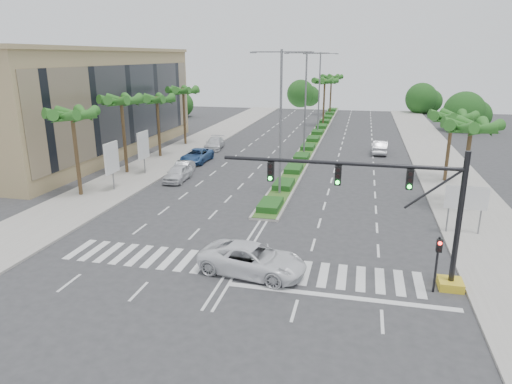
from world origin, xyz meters
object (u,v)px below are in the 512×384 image
car_right (380,147)px  car_parked_a (178,173)px  car_parked_b (183,168)px  car_crossing (253,259)px  car_parked_d (214,143)px  car_parked_c (197,156)px

car_right → car_parked_a: bearing=45.0°
car_parked_b → car_right: size_ratio=0.83×
car_parked_b → car_right: 24.80m
car_crossing → car_right: car_crossing is taller
car_parked_a → car_crossing: car_crossing is taller
car_parked_d → car_parked_b: bearing=-92.8°
car_parked_b → car_parked_d: car_parked_d is taller
car_crossing → car_parked_b: bearing=41.2°
car_parked_d → car_crossing: size_ratio=0.84×
car_parked_b → car_parked_d: size_ratio=0.82×
car_parked_a → car_parked_d: car_parked_a is taller
car_parked_c → car_right: car_right is taller
car_crossing → car_parked_c: bearing=36.2°
car_parked_a → car_parked_c: car_parked_a is taller
car_parked_b → car_parked_c: 5.73m
car_parked_d → car_crossing: bearing=-75.8°
car_parked_b → car_crossing: bearing=-61.9°
car_parked_a → car_parked_d: 15.76m
car_crossing → car_right: 35.51m
car_parked_a → car_right: bearing=40.5°
car_parked_b → car_parked_c: car_parked_c is taller
car_parked_a → car_parked_d: size_ratio=0.89×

